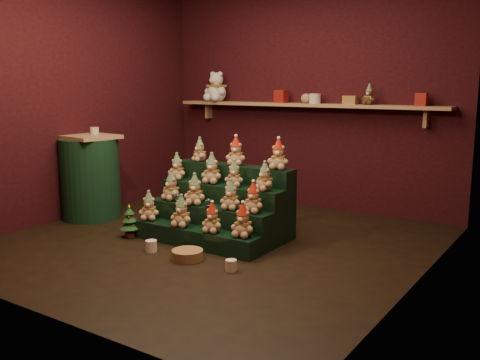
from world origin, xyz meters
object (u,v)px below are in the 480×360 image
Objects in this scene: snow_globe_b at (208,203)px; wicker_basket at (187,255)px; riser_tier_front at (195,237)px; brown_bear at (369,95)px; side_table at (90,177)px; mini_christmas_tree at (130,221)px; mug_left at (151,246)px; mug_right at (231,265)px; snow_globe_c at (241,209)px; snow_globe_a at (178,198)px; white_bear at (216,83)px.

wicker_basket is at bearing -73.98° from snow_globe_b.
snow_globe_b reaches higher than riser_tier_front.
riser_tier_front is 2.61m from brown_bear.
snow_globe_b reaches higher than wicker_basket.
brown_bear is at bearing 41.11° from side_table.
mini_christmas_tree is 0.58m from mug_left.
snow_globe_c is at bearing 115.92° from mug_right.
brown_bear reaches higher than mug_right.
snow_globe_a is at bearing 136.45° from wicker_basket.
side_table reaches higher than wicker_basket.
mug_left is 3.00m from white_bear.
snow_globe_b is at bearing 140.12° from mug_right.
snow_globe_a is at bearing 34.96° from mini_christmas_tree.
mug_right is (0.69, -0.38, -0.04)m from riser_tier_front.
mini_christmas_tree reaches higher than wicker_basket.
snow_globe_c is at bearing 13.60° from mini_christmas_tree.
wicker_basket is at bearing -13.39° from mini_christmas_tree.
side_table is 1.94× the size of white_bear.
snow_globe_b is 0.84× the size of mug_left.
brown_bear reaches higher than snow_globe_b.
mug_right is (0.64, -0.54, -0.36)m from snow_globe_b.
mini_christmas_tree is at bearing 155.54° from mug_left.
snow_globe_c is 0.35× the size of brown_bear.
snow_globe_c is (0.38, 0.00, -0.01)m from snow_globe_b.
wicker_basket is at bearing -50.55° from white_bear.
snow_globe_c is at bearing -99.27° from brown_bear.
brown_bear is (0.75, 2.39, 1.39)m from wicker_basket.
snow_globe_a is 0.55m from mini_christmas_tree.
mug_left is 0.22× the size of white_bear.
riser_tier_front is 2.78× the size of white_bear.
snow_globe_c is 0.69m from mug_right.
snow_globe_b is 0.40× the size of brown_bear.
riser_tier_front is at bearing -50.28° from white_bear.
snow_globe_b is (0.39, 0.00, -0.00)m from snow_globe_a.
mug_left is at bearing -118.73° from snow_globe_b.
snow_globe_b is 0.69m from mug_left.
brown_bear reaches higher than riser_tier_front.
snow_globe_c is 2.16m from side_table.
riser_tier_front is at bearing 9.50° from mini_christmas_tree.
snow_globe_a is at bearing 4.46° from side_table.
side_table reaches higher than mug_left.
brown_bear reaches higher than snow_globe_c.
riser_tier_front is 14.47× the size of mug_right.
mini_christmas_tree reaches higher than mug_left.
snow_globe_c is 0.23× the size of mini_christmas_tree.
mug_right is 0.34× the size of wicker_basket.
mug_right is (1.03, -0.54, -0.36)m from snow_globe_a.
snow_globe_a reaches higher than riser_tier_front.
side_table is 2.18m from white_bear.
mug_right is at bearing -28.59° from riser_tier_front.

